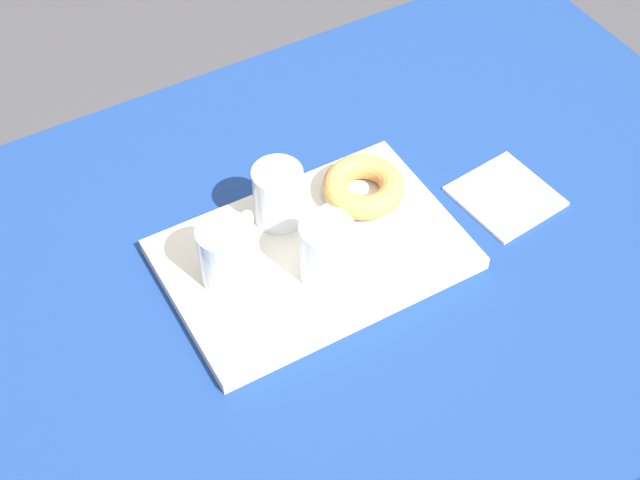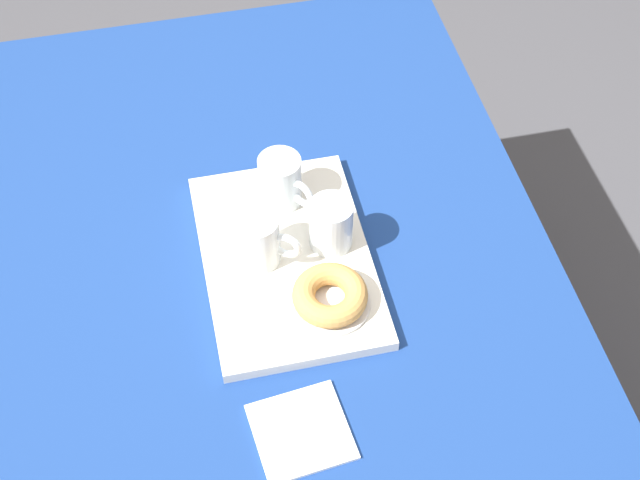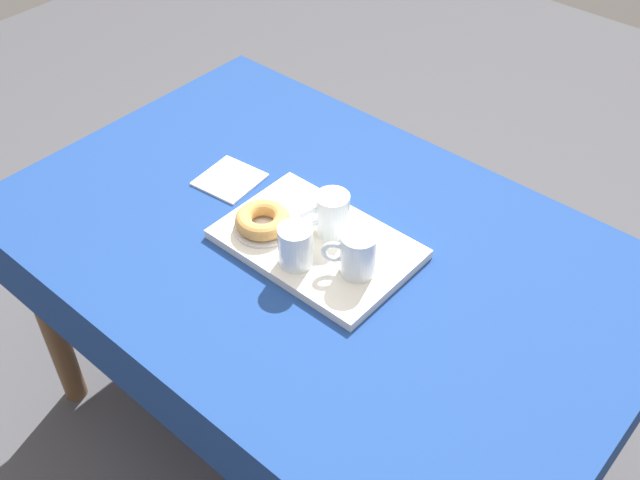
# 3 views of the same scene
# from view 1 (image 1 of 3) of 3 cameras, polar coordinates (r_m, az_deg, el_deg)

# --- Properties ---
(dining_table) EXTENTS (1.45, 0.95, 0.74)m
(dining_table) POSITION_cam_1_polar(r_m,az_deg,el_deg) (1.38, 0.35, -3.77)
(dining_table) COLOR navy
(dining_table) RESTS_ON ground
(serving_tray) EXTENTS (0.42, 0.28, 0.02)m
(serving_tray) POSITION_cam_1_polar(r_m,az_deg,el_deg) (1.31, -0.44, -0.92)
(serving_tray) COLOR silver
(serving_tray) RESTS_ON dining_table
(tea_mug_left) EXTENTS (0.08, 0.11, 0.10)m
(tea_mug_left) POSITION_cam_1_polar(r_m,az_deg,el_deg) (1.24, 0.42, -0.69)
(tea_mug_left) COLOR white
(tea_mug_left) RESTS_ON serving_tray
(tea_mug_right) EXTENTS (0.10, 0.09, 0.10)m
(tea_mug_right) POSITION_cam_1_polar(r_m,az_deg,el_deg) (1.24, -5.86, -0.94)
(tea_mug_right) COLOR white
(tea_mug_right) RESTS_ON serving_tray
(water_glass_near) EXTENTS (0.07, 0.07, 0.09)m
(water_glass_near) POSITION_cam_1_polar(r_m,az_deg,el_deg) (1.31, -2.63, 2.76)
(water_glass_near) COLOR white
(water_glass_near) RESTS_ON serving_tray
(donut_plate_left) EXTENTS (0.13, 0.13, 0.01)m
(donut_plate_left) POSITION_cam_1_polar(r_m,az_deg,el_deg) (1.37, 2.72, 2.71)
(donut_plate_left) COLOR silver
(donut_plate_left) RESTS_ON serving_tray
(sugar_donut_left) EXTENTS (0.12, 0.12, 0.04)m
(sugar_donut_left) POSITION_cam_1_polar(r_m,az_deg,el_deg) (1.35, 2.75, 3.36)
(sugar_donut_left) COLOR tan
(sugar_donut_left) RESTS_ON donut_plate_left
(paper_napkin) EXTENTS (0.15, 0.15, 0.01)m
(paper_napkin) POSITION_cam_1_polar(r_m,az_deg,el_deg) (1.43, 11.55, 2.71)
(paper_napkin) COLOR white
(paper_napkin) RESTS_ON dining_table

